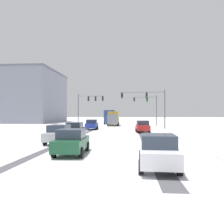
{
  "coord_description": "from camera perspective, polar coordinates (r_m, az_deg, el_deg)",
  "views": [
    {
      "loc": [
        2.43,
        -9.32,
        2.62
      ],
      "look_at": [
        0.0,
        21.82,
        2.8
      ],
      "focal_mm": 37.47,
      "sensor_mm": 36.0,
      "label": 1
    }
  ],
  "objects": [
    {
      "name": "ground_plane",
      "position": [
        9.98,
        -10.16,
        -15.56
      ],
      "size": [
        300.0,
        300.0,
        0.0
      ],
      "primitive_type": "plane",
      "color": "silver"
    },
    {
      "name": "wheel_track_left_lane",
      "position": [
        25.75,
        -9.02,
        -6.16
      ],
      "size": [
        0.72,
        34.3,
        0.01
      ],
      "primitive_type": "cube",
      "color": "#4C4C51",
      "rests_on": "ground"
    },
    {
      "name": "wheel_track_right_lane",
      "position": [
        25.09,
        7.91,
        -6.31
      ],
      "size": [
        0.89,
        34.3,
        0.01
      ],
      "primitive_type": "cube",
      "color": "#4C4C51",
      "rests_on": "ground"
    },
    {
      "name": "sidewalk_kerb_right",
      "position": [
        24.52,
        21.21,
        -6.3
      ],
      "size": [
        4.0,
        34.3,
        0.12
      ],
      "primitive_type": "cube",
      "color": "white",
      "rests_on": "ground"
    },
    {
      "name": "traffic_signal_far_right",
      "position": [
        50.7,
        8.86,
        1.92
      ],
      "size": [
        5.09,
        0.43,
        6.5
      ],
      "color": "#56565B",
      "rests_on": "ground"
    },
    {
      "name": "traffic_signal_near_right",
      "position": [
        38.74,
        8.92,
        2.76
      ],
      "size": [
        7.43,
        0.51,
        6.5
      ],
      "color": "#56565B",
      "rests_on": "ground"
    },
    {
      "name": "traffic_signal_far_left",
      "position": [
        47.18,
        -5.76,
        2.28
      ],
      "size": [
        5.38,
        0.57,
        6.5
      ],
      "color": "#56565B",
      "rests_on": "ground"
    },
    {
      "name": "car_blue_lead",
      "position": [
        37.88,
        -4.97,
        -3.06
      ],
      "size": [
        1.98,
        4.17,
        1.62
      ],
      "color": "#233899",
      "rests_on": "ground"
    },
    {
      "name": "car_red_second",
      "position": [
        32.47,
        7.47,
        -3.51
      ],
      "size": [
        1.95,
        4.16,
        1.62
      ],
      "color": "red",
      "rests_on": "ground"
    },
    {
      "name": "car_black_third",
      "position": [
        26.38,
        -9.06,
        -4.25
      ],
      "size": [
        1.92,
        4.14,
        1.62
      ],
      "color": "black",
      "rests_on": "ground"
    },
    {
      "name": "car_silver_fourth",
      "position": [
        20.92,
        -12.72,
        -5.27
      ],
      "size": [
        1.91,
        4.14,
        1.62
      ],
      "color": "#B7BABF",
      "rests_on": "ground"
    },
    {
      "name": "car_dark_green_fifth",
      "position": [
        15.31,
        -9.8,
        -7.1
      ],
      "size": [
        1.95,
        4.16,
        1.62
      ],
      "color": "#194C2D",
      "rests_on": "ground"
    },
    {
      "name": "car_white_sixth",
      "position": [
        11.5,
        11.19,
        -9.35
      ],
      "size": [
        1.98,
        4.18,
        1.62
      ],
      "color": "silver",
      "rests_on": "ground"
    },
    {
      "name": "bus_oncoming",
      "position": [
        59.93,
        -0.49,
        -0.93
      ],
      "size": [
        3.05,
        11.11,
        3.38
      ],
      "color": "#284793",
      "rests_on": "ground"
    },
    {
      "name": "box_truck_delivery",
      "position": [
        50.3,
        0.36,
        -1.45
      ],
      "size": [
        2.39,
        7.43,
        3.02
      ],
      "color": "slate",
      "rests_on": "ground"
    },
    {
      "name": "office_building_far_left_block",
      "position": [
        75.81,
        -24.16,
        3.35
      ],
      "size": [
        30.2,
        22.16,
        14.87
      ],
      "color": "gray",
      "rests_on": "ground"
    }
  ]
}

